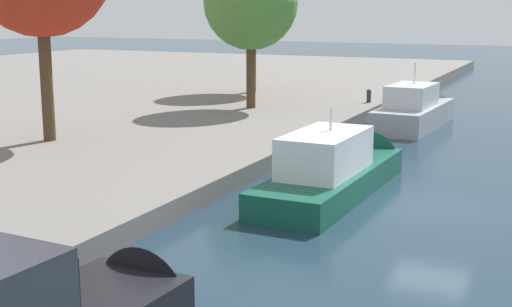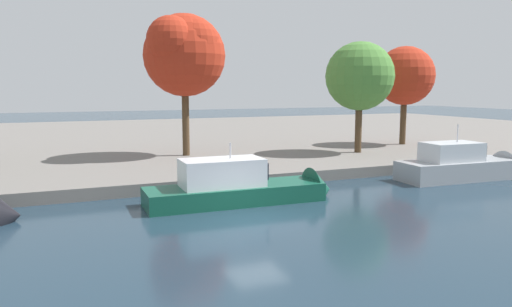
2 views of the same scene
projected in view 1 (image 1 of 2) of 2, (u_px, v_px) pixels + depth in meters
The scene contains 6 objects.
ground_plane at pixel (433, 208), 23.30m from camera, with size 220.00×220.00×0.00m, color #1E3342.
motor_yacht_1 at pixel (338, 172), 25.51m from camera, with size 10.24×2.90×4.11m.
motor_yacht_2 at pixel (416, 113), 39.57m from camera, with size 9.20×3.06×4.43m.
mooring_bollard_0 at pixel (369, 95), 44.09m from camera, with size 0.30×0.30×0.84m.
tree_0 at pixel (249, 2), 40.70m from camera, with size 5.46×5.50×8.85m.
tree_1 at pixel (252, 2), 48.23m from camera, with size 5.35×5.35×8.97m.
Camera 1 is at (-22.84, -4.06, 6.47)m, focal length 49.51 mm.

